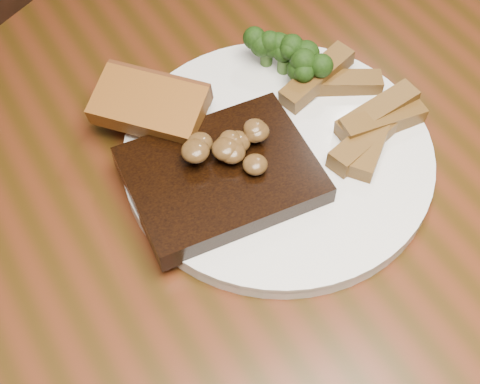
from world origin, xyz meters
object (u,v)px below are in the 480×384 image
object	(u,v)px
steak	(221,176)
potato_wedges	(354,116)
plate	(278,156)
garlic_bread	(151,120)
chair_far	(76,27)
dining_table	(250,254)

from	to	relation	value
steak	potato_wedges	bearing A→B (deg)	4.77
plate	garlic_bread	size ratio (longest dim) A/B	2.85
steak	potato_wedges	distance (m)	0.14
potato_wedges	plate	bearing A→B (deg)	174.22
chair_far	steak	bearing A→B (deg)	61.33
steak	potato_wedges	world-z (taller)	potato_wedges
steak	dining_table	bearing A→B (deg)	-46.54
chair_far	garlic_bread	world-z (taller)	chair_far
chair_far	plate	world-z (taller)	chair_far
chair_far	plate	distance (m)	0.57
chair_far	potato_wedges	size ratio (longest dim) A/B	8.88
garlic_bread	potato_wedges	world-z (taller)	potato_wedges
dining_table	chair_far	world-z (taller)	chair_far
steak	garlic_bread	distance (m)	0.09
dining_table	plate	size ratio (longest dim) A/B	5.73
steak	potato_wedges	size ratio (longest dim) A/B	1.46
dining_table	plate	bearing A→B (deg)	30.61
potato_wedges	steak	bearing A→B (deg)	178.48
dining_table	plate	distance (m)	0.11
dining_table	garlic_bread	world-z (taller)	garlic_bread
chair_far	garlic_bread	bearing A→B (deg)	57.59
chair_far	dining_table	bearing A→B (deg)	63.23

